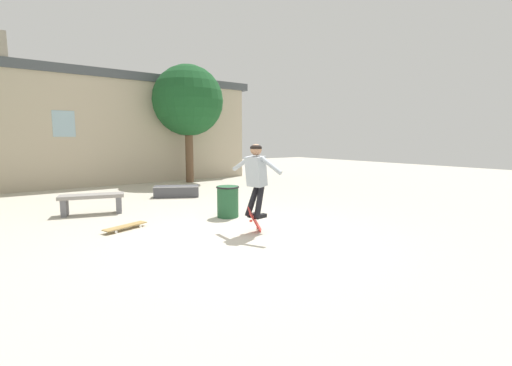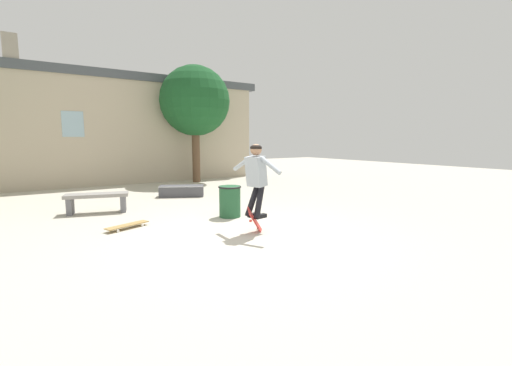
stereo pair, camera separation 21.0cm
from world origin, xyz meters
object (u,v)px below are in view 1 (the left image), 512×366
at_px(trash_bin, 228,201).
at_px(skateboard_flipping, 256,224).
at_px(tree_right, 188,101).
at_px(skate_ledge, 177,191).
at_px(skater, 256,174).
at_px(skateboard_resting, 125,226).
at_px(park_bench, 92,200).

bearing_deg(trash_bin, skateboard_flipping, -99.43).
height_order(tree_right, trash_bin, tree_right).
bearing_deg(skate_ledge, tree_right, 86.07).
distance_m(skater, skateboard_flipping, 0.94).
bearing_deg(skateboard_resting, park_bench, -103.56).
relative_size(park_bench, trash_bin, 2.08).
bearing_deg(skateboard_flipping, skateboard_resting, 117.66).
bearing_deg(skateboard_resting, skate_ledge, -148.09).
height_order(skate_ledge, trash_bin, trash_bin).
distance_m(trash_bin, skateboard_flipping, 1.48).
xyz_separation_m(park_bench, skateboard_resting, (0.24, -1.90, -0.26)).
xyz_separation_m(skate_ledge, skater, (-0.40, -4.73, 0.94)).
relative_size(trash_bin, skater, 0.51).
height_order(trash_bin, skateboard_flipping, trash_bin).
height_order(skate_ledge, skateboard_resting, skate_ledge).
relative_size(skate_ledge, skateboard_resting, 1.56).
distance_m(skate_ledge, skateboard_resting, 3.85).
height_order(tree_right, skate_ledge, tree_right).
bearing_deg(trash_bin, tree_right, 72.43).
distance_m(skateboard_flipping, skateboard_resting, 2.57).
bearing_deg(skateboard_resting, skateboard_flipping, 119.24).
bearing_deg(skateboard_flipping, skate_ledge, 63.22).
relative_size(skateboard_flipping, skateboard_resting, 0.79).
relative_size(park_bench, skateboard_flipping, 2.08).
height_order(skate_ledge, skateboard_flipping, skateboard_flipping).
height_order(tree_right, skateboard_flipping, tree_right).
xyz_separation_m(tree_right, skateboard_resting, (-4.23, -6.17, -3.20)).
bearing_deg(trash_bin, skateboard_resting, 174.45).
bearing_deg(skate_ledge, trash_bin, -65.19).
xyz_separation_m(trash_bin, skateboard_resting, (-2.20, 0.21, -0.30)).
xyz_separation_m(park_bench, skate_ledge, (2.58, 1.15, -0.16)).
bearing_deg(tree_right, park_bench, -136.29).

